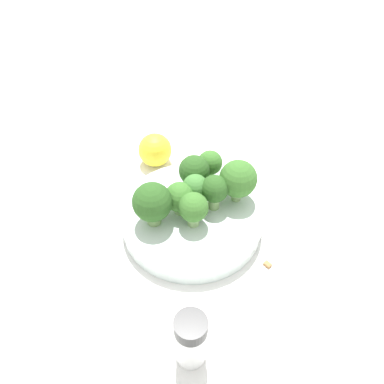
{
  "coord_description": "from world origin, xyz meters",
  "views": [
    {
      "loc": [
        -0.1,
        -0.33,
        0.4
      ],
      "look_at": [
        0.0,
        0.0,
        0.07
      ],
      "focal_mm": 35.0,
      "sensor_mm": 36.0,
      "label": 1
    }
  ],
  "objects": [
    {
      "name": "broccoli_floret_1",
      "position": [
        0.04,
        0.05,
        0.06
      ],
      "size": [
        0.04,
        0.04,
        0.05
      ],
      "color": "#8EB770",
      "rests_on": "bowl"
    },
    {
      "name": "broccoli_floret_2",
      "position": [
        0.01,
        0.04,
        0.07
      ],
      "size": [
        0.04,
        0.04,
        0.06
      ],
      "color": "#8EB770",
      "rests_on": "bowl"
    },
    {
      "name": "broccoli_floret_3",
      "position": [
        0.03,
        -0.01,
        0.07
      ],
      "size": [
        0.04,
        0.04,
        0.05
      ],
      "color": "#84AD66",
      "rests_on": "bowl"
    },
    {
      "name": "almond_crumb_0",
      "position": [
        0.07,
        -0.09,
        0.0
      ],
      "size": [
        0.01,
        0.01,
        0.01
      ],
      "primitive_type": "cube",
      "rotation": [
        0.0,
        0.0,
        5.16
      ],
      "color": "olive",
      "rests_on": "ground_plane"
    },
    {
      "name": "broccoli_floret_6",
      "position": [
        -0.02,
        -0.0,
        0.06
      ],
      "size": [
        0.04,
        0.04,
        0.05
      ],
      "color": "#8EB770",
      "rests_on": "bowl"
    },
    {
      "name": "almond_crumb_1",
      "position": [
        0.12,
        0.09,
        0.0
      ],
      "size": [
        0.01,
        0.01,
        0.01
      ],
      "primitive_type": "cube",
      "rotation": [
        0.0,
        0.0,
        5.36
      ],
      "color": "tan",
      "rests_on": "ground_plane"
    },
    {
      "name": "broccoli_floret_5",
      "position": [
        -0.01,
        -0.03,
        0.06
      ],
      "size": [
        0.04,
        0.04,
        0.05
      ],
      "color": "#8EB770",
      "rests_on": "bowl"
    },
    {
      "name": "broccoli_floret_4",
      "position": [
        0.01,
        0.01,
        0.06
      ],
      "size": [
        0.03,
        0.03,
        0.05
      ],
      "color": "#84AD66",
      "rests_on": "bowl"
    },
    {
      "name": "ground_plane",
      "position": [
        0.0,
        0.0,
        0.0
      ],
      "size": [
        3.0,
        3.0,
        0.0
      ],
      "primitive_type": "plane",
      "color": "white"
    },
    {
      "name": "broccoli_floret_7",
      "position": [
        -0.05,
        -0.01,
        0.07
      ],
      "size": [
        0.05,
        0.05,
        0.06
      ],
      "color": "#84AD66",
      "rests_on": "bowl"
    },
    {
      "name": "lemon_wedge",
      "position": [
        -0.02,
        0.15,
        0.03
      ],
      "size": [
        0.05,
        0.05,
        0.05
      ],
      "primitive_type": "sphere",
      "color": "yellow",
      "rests_on": "ground_plane"
    },
    {
      "name": "broccoli_floret_0",
      "position": [
        0.06,
        0.0,
        0.07
      ],
      "size": [
        0.05,
        0.05,
        0.06
      ],
      "color": "#8EB770",
      "rests_on": "bowl"
    },
    {
      "name": "bowl",
      "position": [
        0.0,
        0.0,
        0.02
      ],
      "size": [
        0.19,
        0.19,
        0.03
      ],
      "primitive_type": "cylinder",
      "color": "silver",
      "rests_on": "ground_plane"
    },
    {
      "name": "pepper_shaker",
      "position": [
        -0.06,
        -0.17,
        0.04
      ],
      "size": [
        0.03,
        0.03,
        0.07
      ],
      "color": "silver",
      "rests_on": "ground_plane"
    }
  ]
}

